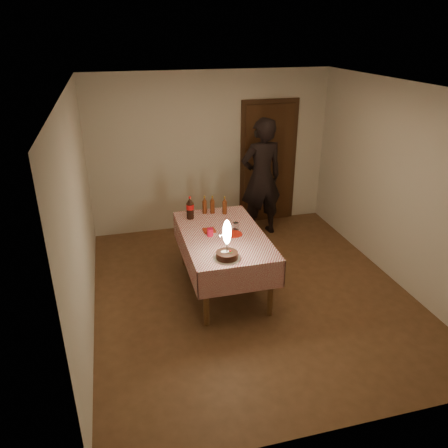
{
  "coord_description": "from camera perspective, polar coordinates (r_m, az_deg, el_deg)",
  "views": [
    {
      "loc": [
        -1.58,
        -4.63,
        3.19
      ],
      "look_at": [
        -0.33,
        0.16,
        0.95
      ],
      "focal_mm": 35.0,
      "sensor_mm": 36.0,
      "label": 1
    }
  ],
  "objects": [
    {
      "name": "cola_bottle",
      "position": [
        5.95,
        -4.45,
        2.1
      ],
      "size": [
        0.1,
        0.1,
        0.32
      ],
      "color": "black",
      "rests_on": "dining_table"
    },
    {
      "name": "red_plate",
      "position": [
        5.53,
        1.27,
        -1.32
      ],
      "size": [
        0.22,
        0.22,
        0.01
      ],
      "primitive_type": "cylinder",
      "color": "#B0180C",
      "rests_on": "dining_table"
    },
    {
      "name": "dining_table",
      "position": [
        5.59,
        -0.13,
        -2.24
      ],
      "size": [
        1.02,
        1.72,
        0.79
      ],
      "color": "brown",
      "rests_on": "ground"
    },
    {
      "name": "clear_cup",
      "position": [
        5.65,
        1.56,
        -0.25
      ],
      "size": [
        0.07,
        0.07,
        0.09
      ],
      "primitive_type": "cylinder",
      "color": "silver",
      "rests_on": "dining_table"
    },
    {
      "name": "red_cup",
      "position": [
        5.47,
        -1.81,
        -1.08
      ],
      "size": [
        0.08,
        0.08,
        0.1
      ],
      "primitive_type": "cylinder",
      "color": "red",
      "rests_on": "dining_table"
    },
    {
      "name": "napkin_stack",
      "position": [
        5.61,
        -1.93,
        -0.85
      ],
      "size": [
        0.15,
        0.15,
        0.02
      ],
      "primitive_type": "cube",
      "color": "#A22B12",
      "rests_on": "dining_table"
    },
    {
      "name": "birthday_cake",
      "position": [
        4.91,
        0.39,
        -3.17
      ],
      "size": [
        0.31,
        0.31,
        0.48
      ],
      "color": "white",
      "rests_on": "dining_table"
    },
    {
      "name": "amber_bottle_left",
      "position": [
        6.12,
        -2.55,
        2.46
      ],
      "size": [
        0.06,
        0.06,
        0.25
      ],
      "color": "#56240E",
      "rests_on": "dining_table"
    },
    {
      "name": "photographer",
      "position": [
        7.09,
        4.89,
        6.02
      ],
      "size": [
        0.76,
        0.54,
        1.94
      ],
      "color": "black",
      "rests_on": "ground"
    },
    {
      "name": "ground",
      "position": [
        5.84,
        3.54,
        -8.82
      ],
      "size": [
        4.0,
        4.5,
        0.01
      ],
      "primitive_type": "cube",
      "color": "brown",
      "rests_on": "ground"
    },
    {
      "name": "amber_bottle_mid",
      "position": [
        6.12,
        -1.53,
        2.48
      ],
      "size": [
        0.06,
        0.06,
        0.25
      ],
      "color": "#56240E",
      "rests_on": "dining_table"
    },
    {
      "name": "room_shell",
      "position": [
        5.21,
        4.11,
        7.11
      ],
      "size": [
        4.04,
        4.54,
        2.62
      ],
      "color": "beige",
      "rests_on": "ground"
    },
    {
      "name": "amber_bottle_right",
      "position": [
        6.09,
        0.08,
        2.39
      ],
      "size": [
        0.06,
        0.06,
        0.25
      ],
      "color": "#56240E",
      "rests_on": "dining_table"
    }
  ]
}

